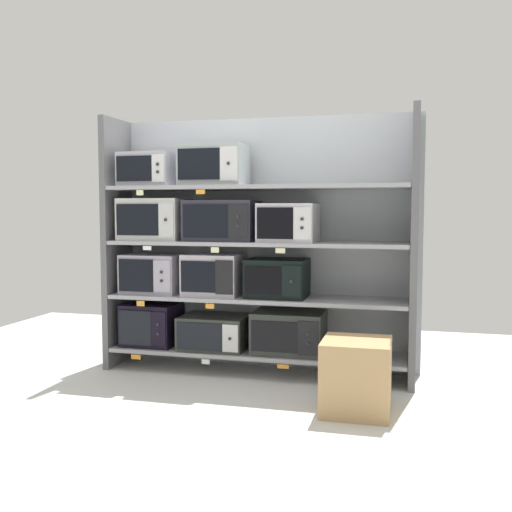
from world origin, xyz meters
TOP-DOWN VIEW (x-y plane):
  - ground at (0.00, -1.00)m, footprint 6.31×6.00m
  - back_panel at (0.00, 0.25)m, footprint 2.51×0.04m
  - upright_left at (-1.18, 0.00)m, footprint 0.05×0.47m
  - upright_right at (1.18, 0.00)m, footprint 0.05×0.47m
  - shelf_0 at (0.00, 0.00)m, footprint 2.31×0.47m
  - microwave_0 at (-0.88, -0.00)m, footprint 0.42×0.40m
  - microwave_1 at (-0.34, -0.00)m, footprint 0.52×0.43m
  - microwave_2 at (0.26, -0.00)m, footprint 0.54×0.41m
  - price_tag_0 at (-0.91, -0.24)m, footprint 0.08×0.00m
  - price_tag_1 at (-0.33, -0.24)m, footprint 0.06×0.00m
  - price_tag_2 at (0.27, -0.24)m, footprint 0.09×0.00m
  - shelf_1 at (0.00, 0.00)m, footprint 2.31×0.47m
  - microwave_3 at (-0.86, -0.00)m, footprint 0.46×0.38m
  - microwave_4 at (-0.34, -0.00)m, footprint 0.44×0.38m
  - microwave_5 at (0.17, -0.00)m, footprint 0.46×0.39m
  - price_tag_3 at (-0.87, -0.24)m, footprint 0.07×0.00m
  - price_tag_4 at (-0.30, -0.24)m, footprint 0.07×0.00m
  - shelf_2 at (0.00, 0.00)m, footprint 2.31×0.47m
  - microwave_6 at (-0.84, -0.00)m, footprint 0.50×0.43m
  - microwave_7 at (-0.27, -0.00)m, footprint 0.55×0.41m
  - microwave_8 at (0.26, -0.00)m, footprint 0.43×0.43m
  - price_tag_5 at (-0.81, -0.24)m, footprint 0.07×0.00m
  - price_tag_6 at (-0.26, -0.24)m, footprint 0.06×0.00m
  - price_tag_7 at (0.24, -0.24)m, footprint 0.07×0.00m
  - shelf_3 at (0.00, 0.00)m, footprint 2.31×0.47m
  - microwave_9 at (-0.88, -0.00)m, footprint 0.43×0.39m
  - microwave_10 at (-0.34, -0.00)m, footprint 0.50×0.35m
  - price_tag_8 at (-0.86, -0.24)m, footprint 0.06×0.00m
  - price_tag_9 at (-0.37, -0.24)m, footprint 0.07×0.00m
  - shipping_carton at (0.84, -0.73)m, footprint 0.42×0.42m

SIDE VIEW (x-z plane):
  - ground at x=0.00m, z-range -0.02..0.00m
  - price_tag_0 at x=-0.91m, z-range 0.11..0.14m
  - price_tag_1 at x=-0.33m, z-range 0.11..0.14m
  - price_tag_2 at x=0.27m, z-range 0.11..0.14m
  - shelf_0 at x=0.00m, z-range 0.15..0.18m
  - shipping_carton at x=0.84m, z-range 0.00..0.46m
  - microwave_1 at x=-0.34m, z-range 0.18..0.44m
  - microwave_2 at x=0.26m, z-range 0.18..0.50m
  - microwave_0 at x=-0.88m, z-range 0.18..0.52m
  - price_tag_3 at x=-0.87m, z-range 0.53..0.57m
  - price_tag_4 at x=-0.30m, z-range 0.54..0.57m
  - shelf_1 at x=0.00m, z-range 0.58..0.61m
  - microwave_5 at x=0.17m, z-range 0.61..0.90m
  - microwave_3 at x=-0.86m, z-range 0.61..0.92m
  - microwave_4 at x=-0.34m, z-range 0.61..0.93m
  - price_tag_6 at x=-0.26m, z-range 0.96..1.00m
  - price_tag_7 at x=0.24m, z-range 0.96..1.00m
  - price_tag_5 at x=-0.81m, z-range 0.97..1.00m
  - back_panel at x=0.00m, z-range 0.00..2.01m
  - upright_left at x=-1.18m, z-range 0.00..2.01m
  - upright_right at x=1.18m, z-range 0.00..2.01m
  - shelf_2 at x=0.00m, z-range 1.01..1.04m
  - microwave_8 at x=0.26m, z-range 1.04..1.33m
  - microwave_7 at x=-0.27m, z-range 1.04..1.35m
  - microwave_6 at x=-0.84m, z-range 1.04..1.37m
  - price_tag_8 at x=-0.86m, z-range 1.39..1.43m
  - price_tag_9 at x=-0.37m, z-range 1.40..1.43m
  - shelf_3 at x=0.00m, z-range 1.44..1.47m
  - microwave_9 at x=-0.88m, z-range 1.47..1.73m
  - microwave_10 at x=-0.34m, z-range 1.47..1.78m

